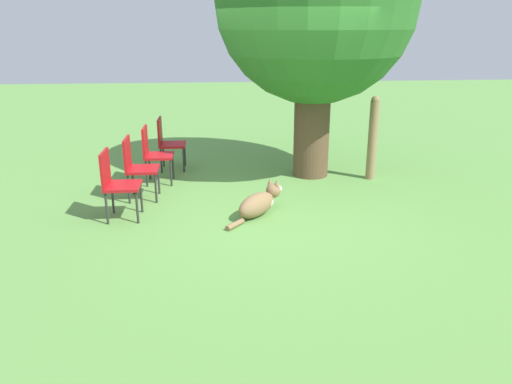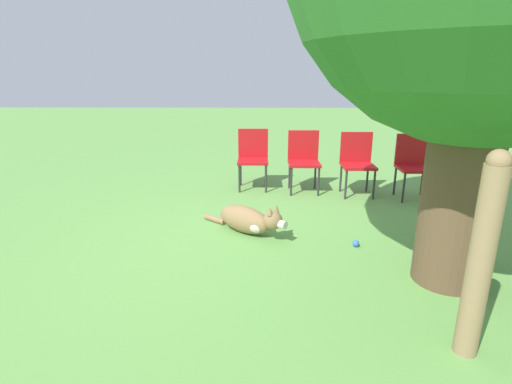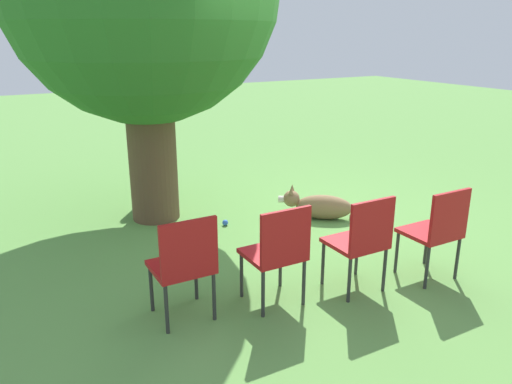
{
  "view_description": "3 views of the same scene",
  "coord_description": "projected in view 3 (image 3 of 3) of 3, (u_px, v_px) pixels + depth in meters",
  "views": [
    {
      "loc": [
        -0.79,
        -6.29,
        2.3
      ],
      "look_at": [
        -0.28,
        -0.3,
        0.27
      ],
      "focal_mm": 35.0,
      "sensor_mm": 36.0,
      "label": 1
    },
    {
      "loc": [
        3.74,
        -0.25,
        1.7
      ],
      "look_at": [
        -0.19,
        -0.3,
        0.48
      ],
      "focal_mm": 28.0,
      "sensor_mm": 36.0,
      "label": 2
    },
    {
      "loc": [
        -4.78,
        3.0,
        2.13
      ],
      "look_at": [
        -0.64,
        0.69,
        0.61
      ],
      "focal_mm": 35.0,
      "sensor_mm": 36.0,
      "label": 3
    }
  ],
  "objects": [
    {
      "name": "ground_plane",
      "position": [
        281.0,
        217.0,
        6.02
      ],
      "size": [
        30.0,
        30.0,
        0.0
      ],
      "primitive_type": "plane",
      "color": "#609947"
    },
    {
      "name": "red_chair_0",
      "position": [
        437.0,
        228.0,
        4.36
      ],
      "size": [
        0.42,
        0.44,
        0.86
      ],
      "rotation": [
        0.0,
        0.0,
        -0.0
      ],
      "color": "#B21419",
      "rests_on": "ground_plane"
    },
    {
      "name": "red_chair_3",
      "position": [
        184.0,
        262.0,
        3.72
      ],
      "size": [
        0.42,
        0.44,
        0.86
      ],
      "rotation": [
        0.0,
        0.0,
        -0.0
      ],
      "color": "#B21419",
      "rests_on": "ground_plane"
    },
    {
      "name": "tennis_ball",
      "position": [
        225.0,
        223.0,
        5.75
      ],
      "size": [
        0.07,
        0.07,
        0.07
      ],
      "color": "blue",
      "rests_on": "ground_plane"
    },
    {
      "name": "dog",
      "position": [
        318.0,
        206.0,
        5.94
      ],
      "size": [
        0.79,
        0.94,
        0.39
      ],
      "rotation": [
        0.0,
        0.0,
        0.89
      ],
      "color": "olive",
      "rests_on": "ground_plane"
    },
    {
      "name": "red_chair_2",
      "position": [
        278.0,
        249.0,
        3.93
      ],
      "size": [
        0.42,
        0.44,
        0.86
      ],
      "rotation": [
        0.0,
        0.0,
        -0.0
      ],
      "color": "#B21419",
      "rests_on": "ground_plane"
    },
    {
      "name": "fence_post",
      "position": [
        152.0,
        148.0,
        6.69
      ],
      "size": [
        0.14,
        0.14,
        1.29
      ],
      "color": "#937551",
      "rests_on": "ground_plane"
    },
    {
      "name": "red_chair_1",
      "position": [
        362.0,
        238.0,
        4.15
      ],
      "size": [
        0.42,
        0.44,
        0.86
      ],
      "rotation": [
        0.0,
        0.0,
        -0.0
      ],
      "color": "#B21419",
      "rests_on": "ground_plane"
    }
  ]
}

